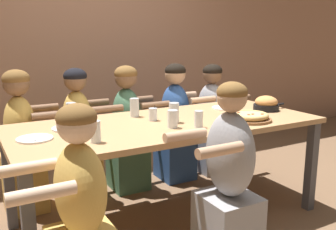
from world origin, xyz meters
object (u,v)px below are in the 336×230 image
object	(u,v)px
skillet_bowl	(266,104)
drinking_glass_a	(174,114)
cocktail_glass_blue	(153,115)
drinking_glass_b	(199,120)
drinking_glass_d	(173,120)
empty_plate_a	(70,128)
empty_plate_c	(35,139)
diner_far_midleft	(79,140)
diner_far_left	(22,147)
drinking_glass_f	(95,132)
drinking_glass_g	(134,107)
empty_plate_b	(226,108)
diner_far_right	(212,123)
diner_near_center	(228,186)
diner_far_midright	(175,126)
drinking_glass_e	(232,116)
drinking_glass_c	(71,113)
pizza_board_main	(249,117)
diner_near_left	(81,226)
diner_far_center	(128,133)

from	to	relation	value
skillet_bowl	drinking_glass_a	xyz separation A→B (m)	(-0.92, -0.01, 0.01)
skillet_bowl	cocktail_glass_blue	bearing A→B (deg)	172.89
cocktail_glass_blue	drinking_glass_b	xyz separation A→B (m)	(0.18, -0.35, 0.01)
drinking_glass_a	drinking_glass_d	bearing A→B (deg)	-123.61
empty_plate_a	empty_plate_c	xyz separation A→B (m)	(-0.26, -0.16, 0.00)
diner_far_midleft	diner_far_left	bearing A→B (deg)	-90.00
drinking_glass_f	drinking_glass_g	world-z (taller)	drinking_glass_g
drinking_glass_b	drinking_glass_f	bearing A→B (deg)	-179.48
empty_plate_b	drinking_glass_f	xyz separation A→B (m)	(-1.34, -0.46, 0.06)
empty_plate_c	diner_far_right	world-z (taller)	diner_far_right
diner_far_left	diner_far_right	size ratio (longest dim) A/B	1.03
drinking_glass_b	diner_near_center	xyz separation A→B (m)	(-0.08, -0.45, -0.31)
diner_far_right	diner_far_midright	bearing A→B (deg)	-90.00
empty_plate_a	drinking_glass_e	world-z (taller)	drinking_glass_e
cocktail_glass_blue	drinking_glass_a	world-z (taller)	drinking_glass_a
empty_plate_a	diner_far_midleft	world-z (taller)	diner_far_midleft
empty_plate_a	drinking_glass_a	world-z (taller)	drinking_glass_a
drinking_glass_a	drinking_glass_e	xyz separation A→B (m)	(0.30, -0.31, 0.01)
drinking_glass_a	drinking_glass_f	xyz separation A→B (m)	(-0.68, -0.22, 0.00)
empty_plate_b	diner_far_left	xyz separation A→B (m)	(-1.64, 0.52, -0.25)
drinking_glass_c	diner_near_center	distance (m)	1.30
empty_plate_c	skillet_bowl	bearing A→B (deg)	-0.54
empty_plate_a	empty_plate_b	size ratio (longest dim) A/B	1.01
drinking_glass_d	skillet_bowl	bearing A→B (deg)	7.86
drinking_glass_f	diner_far_right	distance (m)	1.89
pizza_board_main	drinking_glass_f	xyz separation A→B (m)	(-1.20, -0.00, 0.04)
drinking_glass_f	diner_near_left	size ratio (longest dim) A/B	0.12
drinking_glass_d	diner_far_center	distance (m)	0.95
diner_far_left	diner_near_center	world-z (taller)	same
empty_plate_c	diner_near_center	world-z (taller)	diner_near_center
skillet_bowl	empty_plate_a	world-z (taller)	skillet_bowl
empty_plate_b	empty_plate_c	size ratio (longest dim) A/B	1.07
pizza_board_main	empty_plate_b	size ratio (longest dim) A/B	1.45
empty_plate_c	diner_far_midleft	xyz separation A→B (m)	(0.48, 0.74, -0.26)
cocktail_glass_blue	drinking_glass_g	world-z (taller)	drinking_glass_g
drinking_glass_e	drinking_glass_f	bearing A→B (deg)	175.08
empty_plate_b	drinking_glass_c	size ratio (longest dim) A/B	1.68
empty_plate_c	diner_far_midright	xyz separation A→B (m)	(1.45, 0.74, -0.26)
empty_plate_a	diner_far_right	size ratio (longest dim) A/B	0.21
drinking_glass_a	empty_plate_c	bearing A→B (deg)	178.56
skillet_bowl	drinking_glass_c	bearing A→B (deg)	165.45
pizza_board_main	diner_near_center	size ratio (longest dim) A/B	0.30
cocktail_glass_blue	diner_near_center	distance (m)	0.86
cocktail_glass_blue	pizza_board_main	bearing A→B (deg)	-29.06
drinking_glass_a	drinking_glass_d	xyz separation A→B (m)	(-0.09, -0.13, -0.01)
drinking_glass_a	diner_near_center	distance (m)	0.74
drinking_glass_e	diner_far_center	bearing A→B (deg)	108.02
empty_plate_b	diner_near_center	size ratio (longest dim) A/B	0.20
drinking_glass_c	diner_far_right	bearing A→B (deg)	12.67
drinking_glass_c	diner_near_center	world-z (taller)	diner_near_center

